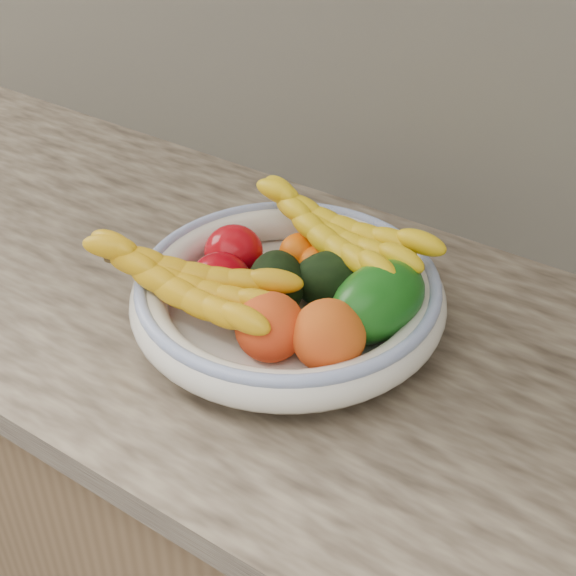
# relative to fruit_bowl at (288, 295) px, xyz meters

# --- Properties ---
(kitchen_counter) EXTENTS (2.44, 0.66, 1.40)m
(kitchen_counter) POSITION_rel_fruit_bowl_xyz_m (0.00, 0.03, -0.48)
(kitchen_counter) COLOR brown
(kitchen_counter) RESTS_ON ground
(fruit_bowl) EXTENTS (0.39, 0.39, 0.08)m
(fruit_bowl) POSITION_rel_fruit_bowl_xyz_m (0.00, 0.00, 0.00)
(fruit_bowl) COLOR silver
(fruit_bowl) RESTS_ON kitchen_counter
(clementine_back_left) EXTENTS (0.07, 0.07, 0.05)m
(clementine_back_left) POSITION_rel_fruit_bowl_xyz_m (-0.04, 0.08, 0.01)
(clementine_back_left) COLOR #FB6605
(clementine_back_left) RESTS_ON fruit_bowl
(clementine_back_right) EXTENTS (0.06, 0.06, 0.05)m
(clementine_back_right) POSITION_rel_fruit_bowl_xyz_m (0.03, 0.11, 0.01)
(clementine_back_right) COLOR #F45105
(clementine_back_right) RESTS_ON fruit_bowl
(clementine_back_mid) EXTENTS (0.07, 0.07, 0.05)m
(clementine_back_mid) POSITION_rel_fruit_bowl_xyz_m (0.01, 0.07, 0.01)
(clementine_back_mid) COLOR orange
(clementine_back_mid) RESTS_ON fruit_bowl
(clementine_extra) EXTENTS (0.05, 0.05, 0.05)m
(clementine_extra) POSITION_rel_fruit_bowl_xyz_m (0.00, 0.07, 0.01)
(clementine_extra) COLOR #F26005
(clementine_extra) RESTS_ON fruit_bowl
(tomato_left) EXTENTS (0.09, 0.09, 0.07)m
(tomato_left) POSITION_rel_fruit_bowl_xyz_m (-0.10, 0.02, 0.01)
(tomato_left) COLOR #B2060F
(tomato_left) RESTS_ON fruit_bowl
(tomato_near_left) EXTENTS (0.09, 0.09, 0.07)m
(tomato_near_left) POSITION_rel_fruit_bowl_xyz_m (-0.08, -0.04, 0.01)
(tomato_near_left) COLOR #9F000A
(tomato_near_left) RESTS_ON fruit_bowl
(avocado_center) EXTENTS (0.12, 0.13, 0.07)m
(avocado_center) POSITION_rel_fruit_bowl_xyz_m (-0.01, -0.00, 0.02)
(avocado_center) COLOR black
(avocado_center) RESTS_ON fruit_bowl
(avocado_right) EXTENTS (0.13, 0.12, 0.07)m
(avocado_right) POSITION_rel_fruit_bowl_xyz_m (0.04, 0.04, 0.02)
(avocado_right) COLOR black
(avocado_right) RESTS_ON fruit_bowl
(green_mango) EXTENTS (0.14, 0.16, 0.12)m
(green_mango) POSITION_rel_fruit_bowl_xyz_m (0.11, 0.02, 0.03)
(green_mango) COLOR #10520F
(green_mango) RESTS_ON fruit_bowl
(peach_front) EXTENTS (0.10, 0.10, 0.08)m
(peach_front) POSITION_rel_fruit_bowl_xyz_m (0.03, -0.08, 0.02)
(peach_front) COLOR orange
(peach_front) RESTS_ON fruit_bowl
(peach_right) EXTENTS (0.09, 0.09, 0.08)m
(peach_right) POSITION_rel_fruit_bowl_xyz_m (0.09, -0.06, 0.02)
(peach_right) COLOR orange
(peach_right) RESTS_ON fruit_bowl
(banana_bunch_back) EXTENTS (0.31, 0.17, 0.08)m
(banana_bunch_back) POSITION_rel_fruit_bowl_xyz_m (0.01, 0.09, 0.04)
(banana_bunch_back) COLOR yellow
(banana_bunch_back) RESTS_ON fruit_bowl
(banana_bunch_front) EXTENTS (0.30, 0.16, 0.08)m
(banana_bunch_front) POSITION_rel_fruit_bowl_xyz_m (-0.09, -0.09, 0.03)
(banana_bunch_front) COLOR gold
(banana_bunch_front) RESTS_ON fruit_bowl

